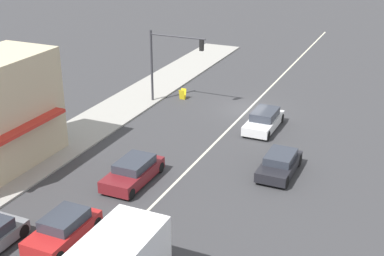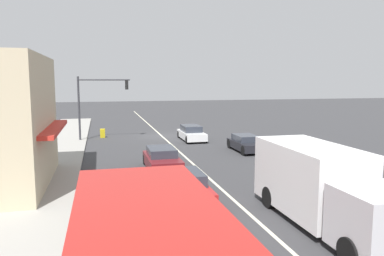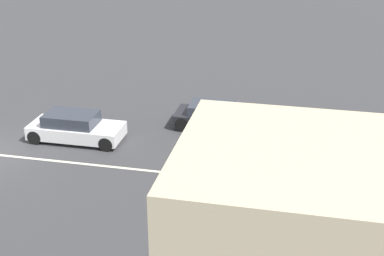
% 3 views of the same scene
% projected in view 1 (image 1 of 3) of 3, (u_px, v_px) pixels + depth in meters
% --- Properties ---
extents(ground_plane, '(160.00, 160.00, 0.00)m').
position_uv_depth(ground_plane, '(128.00, 231.00, 25.57)').
color(ground_plane, '#38383A').
extents(lane_marking_center, '(0.16, 60.00, 0.01)m').
position_uv_depth(lane_marking_center, '(248.00, 110.00, 40.74)').
color(lane_marking_center, beige).
rests_on(lane_marking_center, ground).
extents(traffic_signal_main, '(4.59, 0.34, 5.60)m').
position_uv_depth(traffic_signal_main, '(168.00, 55.00, 40.52)').
color(traffic_signal_main, '#333338').
rests_on(traffic_signal_main, sidewalk_right).
extents(pedestrian, '(0.34, 0.34, 1.69)m').
position_uv_depth(pedestrian, '(58.00, 124.00, 35.42)').
color(pedestrian, '#282D42').
rests_on(pedestrian, sidewalk_right).
extents(warning_aframe_sign, '(0.45, 0.53, 0.84)m').
position_uv_depth(warning_aframe_sign, '(183.00, 94.00, 42.85)').
color(warning_aframe_sign, yellow).
rests_on(warning_aframe_sign, ground).
extents(sedan_maroon, '(1.88, 4.25, 1.32)m').
position_uv_depth(sedan_maroon, '(133.00, 172.00, 29.87)').
color(sedan_maroon, maroon).
rests_on(sedan_maroon, ground).
extents(hatchback_red, '(1.82, 3.84, 1.38)m').
position_uv_depth(hatchback_red, '(63.00, 230.00, 24.47)').
color(hatchback_red, '#AD1E1E').
rests_on(hatchback_red, ground).
extents(sedan_dark, '(1.80, 3.94, 1.23)m').
position_uv_depth(sedan_dark, '(280.00, 164.00, 30.84)').
color(sedan_dark, black).
rests_on(sedan_dark, ground).
extents(van_white, '(1.82, 4.33, 1.33)m').
position_uv_depth(van_white, '(264.00, 120.00, 37.02)').
color(van_white, silver).
rests_on(van_white, ground).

